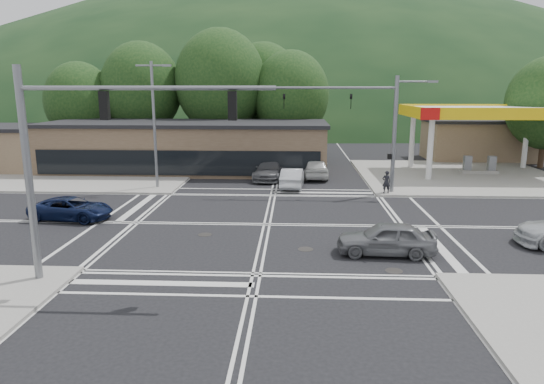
{
  "coord_description": "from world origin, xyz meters",
  "views": [
    {
      "loc": [
        1.46,
        -25.07,
        7.22
      ],
      "look_at": [
        0.19,
        1.81,
        1.4
      ],
      "focal_mm": 32.0,
      "sensor_mm": 36.0,
      "label": 1
    }
  ],
  "objects_px": {
    "car_grey_center": "(386,238)",
    "car_queue_b": "(316,167)",
    "car_queue_a": "(292,178)",
    "car_blue_west": "(71,209)",
    "pedestrian": "(386,182)",
    "car_northbound": "(270,170)"
  },
  "relations": [
    {
      "from": "car_queue_a",
      "to": "car_queue_b",
      "type": "bearing_deg",
      "value": -110.49
    },
    {
      "from": "car_grey_center",
      "to": "car_queue_b",
      "type": "xyz_separation_m",
      "value": [
        -2.35,
        18.5,
        0.11
      ]
    },
    {
      "from": "car_grey_center",
      "to": "car_queue_a",
      "type": "bearing_deg",
      "value": -160.95
    },
    {
      "from": "car_grey_center",
      "to": "pedestrian",
      "type": "height_order",
      "value": "pedestrian"
    },
    {
      "from": "car_blue_west",
      "to": "pedestrian",
      "type": "height_order",
      "value": "pedestrian"
    },
    {
      "from": "car_blue_west",
      "to": "car_queue_b",
      "type": "relative_size",
      "value": 0.91
    },
    {
      "from": "car_blue_west",
      "to": "pedestrian",
      "type": "xyz_separation_m",
      "value": [
        18.65,
        7.08,
        0.3
      ]
    },
    {
      "from": "car_blue_west",
      "to": "car_grey_center",
      "type": "height_order",
      "value": "car_grey_center"
    },
    {
      "from": "car_blue_west",
      "to": "car_northbound",
      "type": "distance_m",
      "value": 16.44
    },
    {
      "from": "car_blue_west",
      "to": "car_grey_center",
      "type": "distance_m",
      "value": 17.19
    },
    {
      "from": "car_grey_center",
      "to": "car_queue_a",
      "type": "distance_m",
      "value": 15.05
    },
    {
      "from": "car_queue_b",
      "to": "pedestrian",
      "type": "distance_m",
      "value": 7.86
    },
    {
      "from": "car_queue_a",
      "to": "pedestrian",
      "type": "xyz_separation_m",
      "value": [
        6.4,
        -2.37,
        0.2
      ]
    },
    {
      "from": "car_grey_center",
      "to": "car_northbound",
      "type": "height_order",
      "value": "car_northbound"
    },
    {
      "from": "car_grey_center",
      "to": "car_queue_b",
      "type": "relative_size",
      "value": 0.87
    },
    {
      "from": "car_queue_b",
      "to": "car_queue_a",
      "type": "bearing_deg",
      "value": 65.45
    },
    {
      "from": "car_grey_center",
      "to": "car_blue_west",
      "type": "bearing_deg",
      "value": -104.07
    },
    {
      "from": "car_blue_west",
      "to": "car_queue_b",
      "type": "height_order",
      "value": "car_queue_b"
    },
    {
      "from": "car_queue_a",
      "to": "pedestrian",
      "type": "distance_m",
      "value": 6.83
    },
    {
      "from": "car_grey_center",
      "to": "car_queue_a",
      "type": "xyz_separation_m",
      "value": [
        -4.2,
        14.46,
        -0.01
      ]
    },
    {
      "from": "pedestrian",
      "to": "car_queue_b",
      "type": "bearing_deg",
      "value": -58.45
    },
    {
      "from": "car_grey_center",
      "to": "pedestrian",
      "type": "xyz_separation_m",
      "value": [
        2.2,
        12.08,
        0.19
      ]
    }
  ]
}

